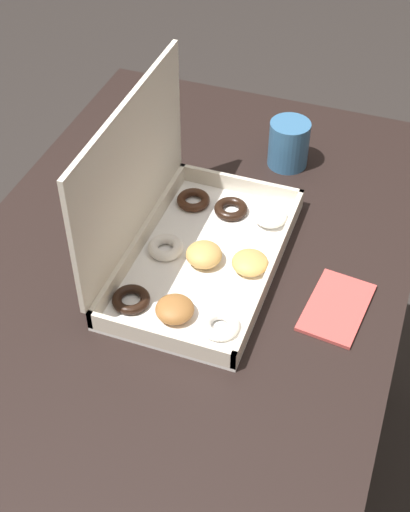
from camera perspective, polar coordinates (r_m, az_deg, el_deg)
ground_plane at (r=1.77m, az=-1.06°, el=-18.30°), size 8.00×8.00×0.00m
dining_table at (r=1.24m, az=-1.44°, el=-4.34°), size 1.02×0.70×0.77m
donut_box at (r=1.10m, az=-1.77°, el=2.10°), size 0.38×0.23×0.27m
coffee_mug at (r=1.32m, az=6.72°, el=8.96°), size 0.07×0.07×0.09m
paper_napkin at (r=1.08m, az=10.49°, el=-4.05°), size 0.14×0.10×0.01m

